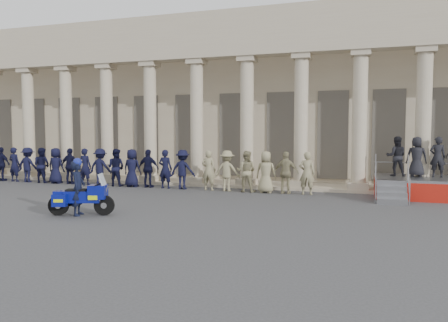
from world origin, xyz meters
TOP-DOWN VIEW (x-y plane):
  - ground at (0.00, 0.00)m, footprint 90.00×90.00m
  - building at (-0.00, 14.74)m, footprint 40.00×12.50m
  - officer_rank at (-4.57, 6.49)m, footprint 18.37×0.71m
  - reviewing_stand at (9.07, 7.29)m, footprint 4.11×3.98m
  - motorcycle at (-1.99, -0.43)m, footprint 2.08×1.18m
  - rider at (-2.10, -0.47)m, footprint 0.62×0.76m

SIDE VIEW (x-z plane):
  - ground at x=0.00m, z-range 0.00..0.00m
  - motorcycle at x=-1.99m, z-range -0.09..1.29m
  - officer_rank at x=-4.57m, z-range 0.00..1.87m
  - rider at x=-2.10m, z-range -0.01..1.87m
  - reviewing_stand at x=9.07m, z-range 0.02..2.54m
  - building at x=0.00m, z-range 0.02..9.02m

